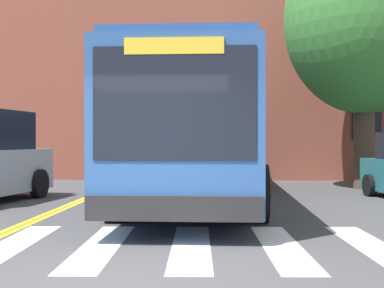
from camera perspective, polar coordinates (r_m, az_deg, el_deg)
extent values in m
plane|color=#424244|center=(6.13, -8.06, -13.82)|extent=(120.00, 120.00, 0.00)
cube|color=white|center=(8.19, -18.74, -10.22)|extent=(0.68, 3.48, 0.01)
cube|color=white|center=(7.87, -9.69, -10.65)|extent=(0.68, 3.48, 0.01)
cube|color=white|center=(7.74, -0.09, -10.83)|extent=(0.68, 3.48, 0.01)
cube|color=white|center=(7.83, 9.55, -10.70)|extent=(0.68, 3.48, 0.01)
cube|color=white|center=(8.13, 18.72, -10.31)|extent=(0.68, 3.48, 0.01)
cube|color=gold|center=(21.89, -6.55, -3.69)|extent=(0.12, 36.00, 0.01)
cube|color=gold|center=(21.86, -6.13, -3.69)|extent=(0.12, 36.00, 0.01)
cube|color=#2D5699|center=(13.73, 0.51, 1.17)|extent=(2.74, 12.28, 2.71)
cube|color=black|center=(13.73, 5.97, 2.30)|extent=(0.15, 11.27, 0.98)
cube|color=black|center=(13.86, -4.90, 2.28)|extent=(0.15, 11.27, 0.98)
cube|color=black|center=(7.62, -1.94, 4.40)|extent=(2.34, 0.05, 1.63)
cube|color=yellow|center=(7.72, -1.95, 10.44)|extent=(1.43, 0.05, 0.24)
cube|color=#232326|center=(7.63, -1.96, -6.91)|extent=(2.54, 0.13, 0.36)
cube|color=#294E89|center=(13.82, 0.51, 7.13)|extent=(2.58, 11.79, 0.16)
cylinder|color=black|center=(9.97, 6.52, -5.27)|extent=(0.57, 1.08, 1.07)
cylinder|color=black|center=(10.14, -7.69, -5.17)|extent=(0.57, 1.08, 1.07)
cylinder|color=black|center=(16.50, 5.34, -3.10)|extent=(0.57, 1.08, 1.07)
cylinder|color=black|center=(16.60, -3.27, -3.08)|extent=(0.57, 1.08, 1.07)
cylinder|color=black|center=(17.59, 5.23, -2.90)|extent=(0.57, 1.08, 1.07)
cylinder|color=black|center=(17.70, -2.85, -2.88)|extent=(0.57, 1.08, 1.07)
cylinder|color=black|center=(14.83, -16.00, -4.08)|extent=(0.32, 0.78, 0.76)
cylinder|color=black|center=(15.49, 18.45, -4.20)|extent=(0.30, 0.62, 0.60)
cube|color=tan|center=(23.30, 1.22, -1.93)|extent=(2.09, 4.14, 0.91)
cube|color=black|center=(23.32, 1.22, 0.10)|extent=(1.78, 2.33, 0.74)
cube|color=white|center=(21.30, 2.92, -1.89)|extent=(0.20, 0.05, 0.14)
cube|color=white|center=(21.25, 0.03, -1.89)|extent=(0.20, 0.05, 0.14)
cylinder|color=black|center=(22.13, 3.75, -2.87)|extent=(0.26, 0.61, 0.60)
cylinder|color=black|center=(22.04, -1.01, -2.89)|extent=(0.26, 0.61, 0.60)
cylinder|color=black|center=(24.61, 3.23, -2.57)|extent=(0.26, 0.61, 0.60)
cylinder|color=black|center=(24.53, -1.06, -2.57)|extent=(0.26, 0.61, 0.60)
cylinder|color=#4C3D2D|center=(17.91, 17.87, -0.02)|extent=(0.66, 0.66, 2.84)
ellipsoid|color=#387A33|center=(18.33, 17.89, 12.47)|extent=(7.11, 7.28, 5.99)
cube|color=brown|center=(26.20, -4.03, 6.92)|extent=(44.00, 9.99, 9.11)
cube|color=black|center=(21.05, -5.67, 2.35)|extent=(1.10, 0.06, 1.40)
cube|color=black|center=(21.57, 18.14, 2.29)|extent=(1.10, 0.06, 1.40)
cube|color=black|center=(21.30, -5.67, 9.22)|extent=(1.10, 0.06, 1.40)
cube|color=black|center=(21.82, 18.14, 9.00)|extent=(1.10, 0.06, 1.40)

